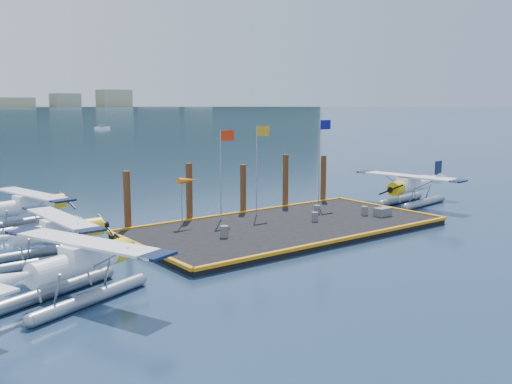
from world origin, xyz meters
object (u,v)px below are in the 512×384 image
Objects in this scene: seaplane_c at (26,209)px; flagpole_blue at (321,150)px; flagpole_yellow at (259,156)px; seaplane_a at (79,266)px; drum_0 at (224,232)px; drum_1 at (315,217)px; seaplane_b at (55,236)px; piling_4 at (323,180)px; crate at (383,212)px; piling_1 at (189,194)px; piling_3 at (285,183)px; piling_0 at (127,203)px; flagpole_red at (223,161)px; windsock at (188,181)px; drum_2 at (364,211)px; drum_4 at (317,210)px; seaplane_d at (411,188)px; piling_2 at (243,191)px.

flagpole_blue reaches higher than seaplane_c.
seaplane_a is at bearing -152.58° from flagpole_yellow.
drum_0 is 8.17m from flagpole_yellow.
flagpole_yellow reaches higher than drum_1.
piling_4 is (22.62, 3.30, 0.69)m from seaplane_b.
crate is at bearing 75.53° from seaplane_a.
piling_1 reaches higher than drum_0.
piling_3 is at bearing 97.80° from seaplane_b.
flagpole_yellow is at bearing -9.86° from piling_0.
flagpole_red reaches higher than windsock.
drum_2 is (19.65, -11.57, -0.65)m from seaplane_c.
piling_3 is at bearing 9.53° from windsock.
seaplane_b is at bearing 169.43° from crate.
flagpole_blue reaches higher than seaplane_a.
flagpole_red reaches higher than piling_4.
crate is at bearing 77.18° from seaplane_b.
piling_0 reaches higher than drum_4.
drum_4 is 0.15× the size of piling_3.
drum_0 is 11.57m from drum_2.
seaplane_d is 14.97× the size of drum_1.
flagpole_yellow is at bearing 144.04° from drum_4.
piling_4 is (8.00, 0.00, 0.10)m from piling_2.
drum_4 is 13.23m from piling_0.
drum_4 is at bearing -96.58° from piling_3.
drum_0 is (-19.24, -1.54, -0.67)m from seaplane_d.
flagpole_yellow is (13.93, -6.85, 3.15)m from seaplane_c.
seaplane_b is 16.54m from drum_1.
piling_1 reaches higher than crate.
piling_2 is (4.50, 0.00, -0.20)m from piling_1.
piling_4 is at bearing 8.43° from flagpole_red.
piling_1 reaches higher than seaplane_a.
drum_2 is at bearing 78.27° from seaplane_a.
drum_0 is at bearing -156.66° from piling_4.
piling_1 is at bearing 105.82° from seaplane_b.
seaplane_c is at bearing 166.42° from piling_4.
seaplane_b is at bearing -167.27° from piling_2.
piling_0 reaches higher than drum_1.
piling_2 is at bearing 131.35° from drum_4.
flagpole_blue is at bearing 59.19° from seaplane_c.
seaplane_d is at bearing -20.36° from flagpole_blue.
flagpole_yellow is 8.35m from piling_4.
seaplane_a is at bearing -159.34° from flagpole_blue.
piling_3 is at bearing 61.67° from seaplane_c.
piling_0 is 1.05× the size of piling_2.
drum_1 is at bearing -137.19° from flagpole_blue.
drum_4 is at bearing -138.00° from piling_4.
drum_2 is 0.16× the size of piling_0.
windsock is (-2.73, 0.00, -1.17)m from flagpole_red.
flagpole_red is 11.17m from piling_4.
piling_3 is at bearing 180.00° from piling_4.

